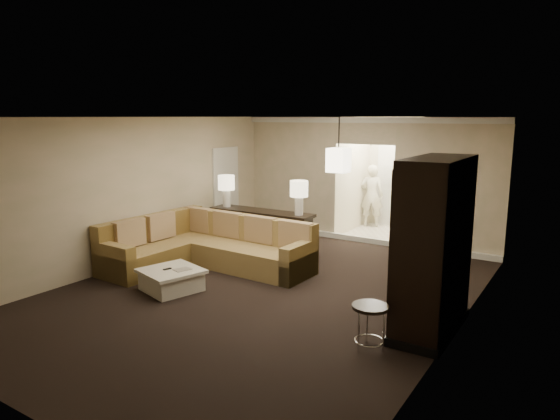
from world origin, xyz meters
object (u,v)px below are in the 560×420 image
Objects in this scene: sectional_sofa at (206,247)px; coffee_table at (171,279)px; console_table at (261,228)px; armoire at (433,250)px; drink_table at (370,318)px; person at (372,192)px.

coffee_table is at bearing -71.55° from sectional_sofa.
sectional_sofa is at bearing -103.26° from console_table.
sectional_sofa reaches higher than console_table.
sectional_sofa is at bearing 172.86° from armoire.
armoire is (4.00, 0.74, 0.92)m from coffee_table.
drink_table is at bearing -40.19° from console_table.
coffee_table is 2.73m from console_table.
sectional_sofa reaches higher than drink_table.
armoire is (4.38, -0.55, 0.72)m from sectional_sofa.
console_table is (-0.08, 2.71, 0.35)m from coffee_table.
armoire is 1.30× the size of person.
person is (-2.69, 6.52, 0.49)m from drink_table.
sectional_sofa is at bearing 59.26° from person.
coffee_table is 6.41m from person.
console_table is at bearing 80.29° from sectional_sofa.
console_table is at bearing 58.42° from person.
person is (0.95, 3.60, 0.36)m from console_table.
person reaches higher than sectional_sofa.
sectional_sofa is 4.48m from armoire.
person is at bearing 73.74° from console_table.
console_table reaches higher than coffee_table.
coffee_table is 0.47× the size of console_table.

